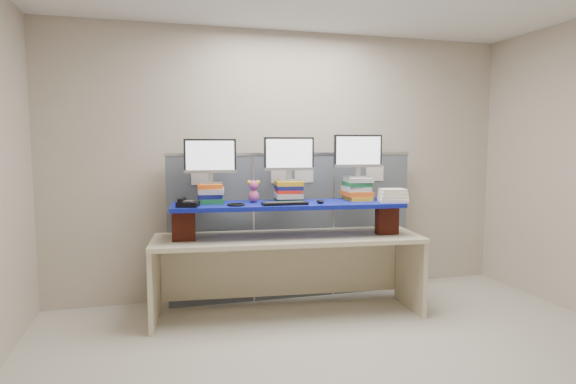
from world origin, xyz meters
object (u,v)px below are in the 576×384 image
object	(u,v)px
monitor_left	(210,158)
monitor_center	(289,156)
desk_phone	(187,203)
monitor_right	(358,153)
blue_board	(288,205)
desk	(288,252)
keyboard	(285,203)

from	to	relation	value
monitor_left	monitor_center	size ratio (longest dim) A/B	1.00
desk_phone	monitor_right	bearing A→B (deg)	19.69
monitor_center	blue_board	bearing A→B (deg)	-104.21
monitor_center	monitor_right	size ratio (longest dim) A/B	1.00
monitor_left	desk	bearing A→B (deg)	-9.50
monitor_center	keyboard	distance (m)	0.50
keyboard	desk_phone	world-z (taller)	desk_phone
desk	monitor_center	world-z (taller)	monitor_center
keyboard	desk_phone	bearing A→B (deg)	174.80
blue_board	monitor_right	bearing A→B (deg)	9.49
monitor_right	keyboard	size ratio (longest dim) A/B	1.16
monitor_center	keyboard	xyz separation A→B (m)	(-0.11, -0.25, -0.42)
monitor_center	desk_phone	distance (m)	1.06
desk	desk_phone	distance (m)	1.05
monitor_center	monitor_right	world-z (taller)	monitor_right
blue_board	desk_phone	distance (m)	0.92
blue_board	monitor_center	distance (m)	0.47
blue_board	keyboard	bearing A→B (deg)	-110.65
blue_board	desk_phone	world-z (taller)	desk_phone
desk	keyboard	world-z (taller)	keyboard
desk	monitor_left	size ratio (longest dim) A/B	5.35
desk_phone	desk	bearing A→B (deg)	19.26
monitor_left	monitor_right	distance (m)	1.42
desk_phone	blue_board	bearing A→B (deg)	19.26
desk	blue_board	xyz separation A→B (m)	(-0.00, 0.00, 0.45)
desk	monitor_center	xyz separation A→B (m)	(0.04, 0.11, 0.90)
monitor_center	desk	bearing A→B (deg)	-104.21
monitor_right	desk_phone	bearing A→B (deg)	-171.06
blue_board	desk_phone	xyz separation A→B (m)	(-0.92, -0.05, 0.05)
monitor_right	keyboard	xyz separation A→B (m)	(-0.79, -0.19, -0.44)
blue_board	monitor_left	xyz separation A→B (m)	(-0.69, 0.19, 0.43)
blue_board	monitor_left	bearing A→B (deg)	170.50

